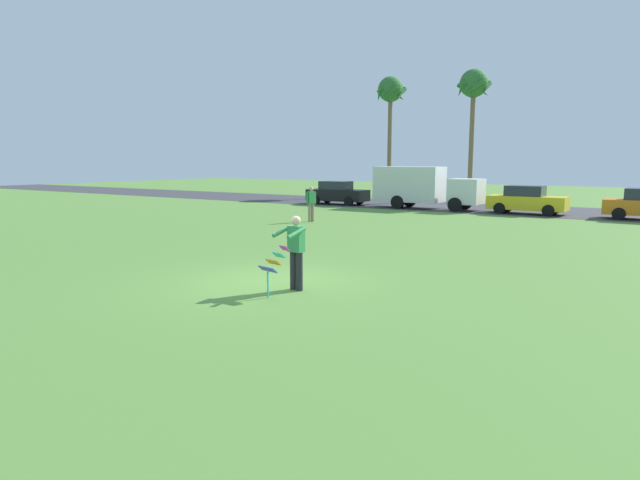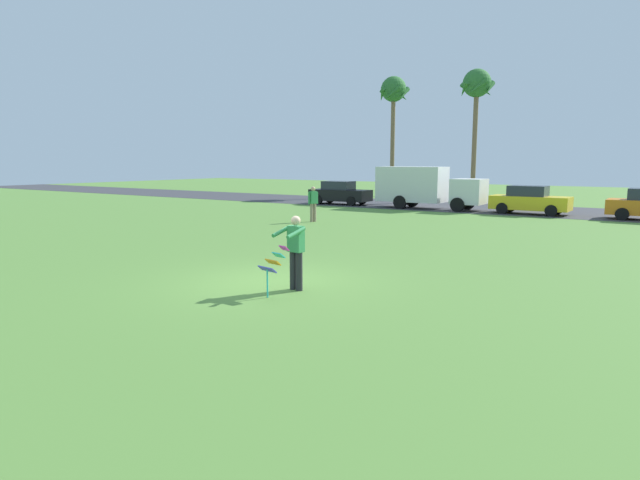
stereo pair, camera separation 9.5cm
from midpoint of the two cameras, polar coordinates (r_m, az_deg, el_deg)
name	(u,v)px [view 1 (the left image)]	position (r m, az deg, el deg)	size (l,w,h in m)	color
ground_plane	(270,282)	(13.33, -5.51, -4.48)	(120.00, 120.00, 0.00)	#568438
road_strip	(512,210)	(35.12, 19.68, 3.08)	(120.00, 8.00, 0.01)	#38383D
person_kite_flyer	(296,250)	(12.28, -2.84, -1.04)	(0.58, 0.68, 1.73)	#26262B
kite_held	(274,264)	(11.78, -5.21, -2.53)	(0.53, 0.69, 1.10)	#D83399
parked_car_black	(337,193)	(37.13, 1.78, 5.01)	(4.25, 1.94, 1.60)	black
parked_truck_white_box	(421,186)	(34.28, 10.68, 5.66)	(6.70, 2.13, 2.62)	silver
parked_car_yellow	(527,200)	(32.43, 21.10, 3.97)	(4.24, 1.91, 1.60)	yellow
palm_tree_left_near	(391,95)	(46.77, 7.47, 15.06)	(2.58, 2.71, 9.98)	brown
palm_tree_right_near	(474,90)	(43.42, 15.98, 15.14)	(2.58, 2.71, 9.82)	brown
person_walker_near	(311,203)	(26.35, -1.06, 3.98)	(0.33, 0.54, 1.73)	gray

